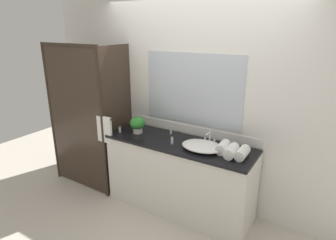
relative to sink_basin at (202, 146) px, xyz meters
The scene contains 13 objects.
ground_plane 0.99m from the sink_basin, behind, with size 8.00×8.00×0.00m, color beige.
wall_back_with_mirror 0.61m from the sink_basin, 130.31° to the left, with size 4.40×0.06×2.60m.
vanity_cabinet 0.58m from the sink_basin, behind, with size 1.80×0.58×0.90m.
shower_enclosure 1.60m from the sink_basin, behind, with size 1.20×0.59×2.00m.
sink_basin is the anchor object (origin of this frame).
faucet 0.19m from the sink_basin, 90.00° to the left, with size 0.17×0.12×0.15m.
potted_plant 0.92m from the sink_basin, behind, with size 0.19×0.19×0.21m.
amenity_bottle_shampoo 0.58m from the sink_basin, 158.09° to the left, with size 0.02×0.02×0.09m.
amenity_bottle_lotion 1.12m from the sink_basin, behind, with size 0.03×0.03×0.09m.
amenity_bottle_body_wash 0.36m from the sink_basin, behind, with size 0.03×0.03×0.09m.
rolled_towel_near_edge 0.44m from the sink_basin, ahead, with size 0.11×0.11×0.23m, color white.
rolled_towel_middle 0.33m from the sink_basin, ahead, with size 0.11×0.11×0.24m, color white.
rolled_towel_far_edge 0.23m from the sink_basin, 10.91° to the left, with size 0.11×0.11×0.22m, color white.
Camera 1 is at (1.51, -2.68, 2.19)m, focal length 30.27 mm.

